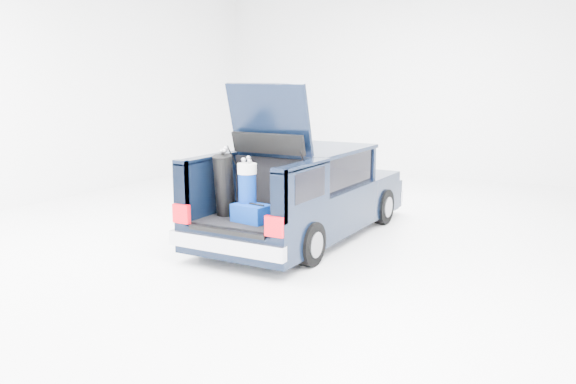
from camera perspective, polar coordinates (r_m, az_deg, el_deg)
The scene contains 6 objects.
ground at distance 9.96m, azimuth 1.42°, elevation -4.15°, with size 14.00×14.00×0.00m, color white.
car at distance 9.90m, azimuth 1.72°, elevation -0.25°, with size 1.87×4.65×2.47m.
red_suitcase at distance 8.49m, azimuth 0.52°, elevation -0.80°, with size 0.37×0.27×0.55m.
black_golf_bag at distance 8.67m, azimuth -5.98°, elevation 0.63°, with size 0.37×0.46×1.00m.
blue_golf_bag at distance 8.43m, azimuth -3.83°, elevation 0.09°, with size 0.27×0.27×0.89m.
blue_duffel at distance 8.36m, azimuth -3.42°, elevation -1.98°, with size 0.56×0.41×0.27m.
Camera 1 is at (4.51, -8.50, 2.56)m, focal length 38.00 mm.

